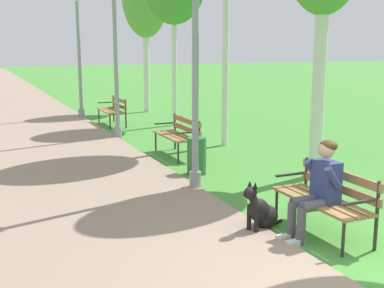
{
  "coord_description": "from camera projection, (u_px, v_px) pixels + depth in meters",
  "views": [
    {
      "loc": [
        -3.53,
        -3.73,
        2.39
      ],
      "look_at": [
        -0.48,
        3.24,
        0.9
      ],
      "focal_mm": 47.01,
      "sensor_mm": 36.0,
      "label": 1
    }
  ],
  "objects": [
    {
      "name": "ground_plane",
      "position": [
        360.0,
        280.0,
        5.2
      ],
      "size": [
        120.0,
        120.0,
        0.0
      ],
      "primitive_type": "plane",
      "color": "#478E38"
    },
    {
      "name": "paved_path",
      "position": [
        7.0,
        92.0,
        26.04
      ],
      "size": [
        3.46,
        60.0,
        0.04
      ],
      "primitive_type": "cube",
      "color": "gray",
      "rests_on": "ground"
    },
    {
      "name": "park_bench_mid",
      "position": [
        179.0,
        133.0,
        11.03
      ],
      "size": [
        0.55,
        1.5,
        0.85
      ],
      "color": "olive",
      "rests_on": "ground"
    },
    {
      "name": "dog_black",
      "position": [
        261.0,
        211.0,
        6.57
      ],
      "size": [
        0.8,
        0.43,
        0.71
      ],
      "color": "black",
      "rests_on": "ground"
    },
    {
      "name": "park_bench_far",
      "position": [
        114.0,
        108.0,
        15.32
      ],
      "size": [
        0.55,
        1.5,
        0.85
      ],
      "color": "olive",
      "rests_on": "ground"
    },
    {
      "name": "lamp_post_near",
      "position": [
        195.0,
        44.0,
        8.08
      ],
      "size": [
        0.24,
        0.24,
        4.67
      ],
      "color": "gray",
      "rests_on": "ground"
    },
    {
      "name": "lamp_post_mid",
      "position": [
        115.0,
        44.0,
        12.79
      ],
      "size": [
        0.24,
        0.24,
        4.72
      ],
      "color": "gray",
      "rests_on": "ground"
    },
    {
      "name": "park_bench_near",
      "position": [
        327.0,
        195.0,
        6.42
      ],
      "size": [
        0.55,
        1.5,
        0.85
      ],
      "color": "olive",
      "rests_on": "ground"
    },
    {
      "name": "person_seated_on_near_bench",
      "position": [
        319.0,
        186.0,
        6.23
      ],
      "size": [
        0.74,
        0.49,
        1.25
      ],
      "color": "#4C4C51",
      "rests_on": "ground"
    },
    {
      "name": "lamp_post_far",
      "position": [
        79.0,
        54.0,
        16.54
      ],
      "size": [
        0.24,
        0.24,
        4.1
      ],
      "color": "gray",
      "rests_on": "ground"
    },
    {
      "name": "litter_bin",
      "position": [
        197.0,
        156.0,
        9.46
      ],
      "size": [
        0.36,
        0.36,
        0.7
      ],
      "primitive_type": "cylinder",
      "color": "#2D6638",
      "rests_on": "ground"
    }
  ]
}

